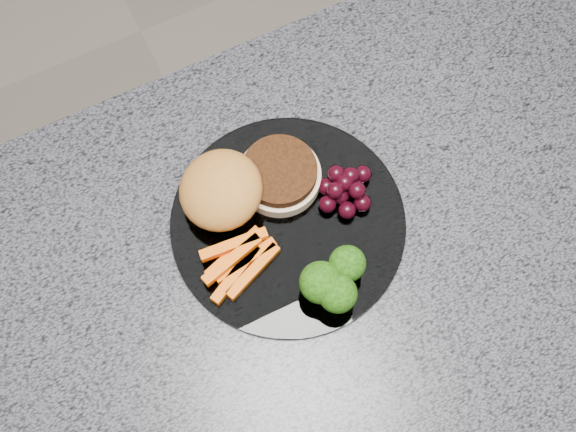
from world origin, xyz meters
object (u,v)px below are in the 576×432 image
at_px(burger, 242,186).
at_px(grape_bunch, 345,189).
at_px(plate, 288,223).
at_px(island_cabinet, 329,347).

distance_m(burger, grape_bunch, 0.11).
distance_m(plate, grape_bunch, 0.07).
bearing_deg(grape_bunch, plate, -177.80).
bearing_deg(plate, island_cabinet, -56.90).
bearing_deg(burger, plate, -63.81).
bearing_deg(plate, burger, 119.28).
relative_size(island_cabinet, plate, 4.62).
bearing_deg(island_cabinet, burger, 121.43).
bearing_deg(grape_bunch, island_cabinet, -113.19).
xyz_separation_m(island_cabinet, plate, (-0.04, 0.07, 0.47)).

